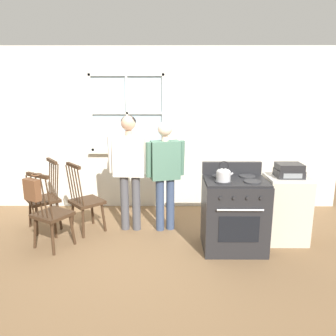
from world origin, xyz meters
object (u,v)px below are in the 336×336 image
object	(u,v)px
person_teen_center	(165,166)
side_counter	(285,209)
stove	(234,213)
stereo	(289,170)
chair_center_cluster	(45,199)
kettle	(224,174)
chair_by_window	(51,214)
chair_near_wall	(85,201)
person_elderly_left	(129,162)
potted_plant	(142,148)
handbag	(32,189)

from	to	relation	value
person_teen_center	side_counter	distance (m)	1.73
person_teen_center	stove	distance (m)	1.16
stove	stereo	xyz separation A→B (m)	(0.74, 0.21, 0.51)
chair_center_cluster	side_counter	distance (m)	3.41
kettle	side_counter	world-z (taller)	kettle
chair_center_cluster	person_teen_center	xyz separation A→B (m)	(1.77, -0.05, 0.51)
chair_by_window	chair_near_wall	size ratio (longest dim) A/B	1.00
chair_by_window	chair_near_wall	world-z (taller)	same
chair_near_wall	person_elderly_left	bearing A→B (deg)	-124.87
chair_center_cluster	stove	size ratio (longest dim) A/B	0.95
chair_center_cluster	potted_plant	xyz separation A→B (m)	(1.37, 0.89, 0.60)
person_elderly_left	handbag	xyz separation A→B (m)	(-1.08, -0.77, -0.17)
stove	chair_by_window	bearing A→B (deg)	179.91
person_teen_center	side_counter	size ratio (longest dim) A/B	1.76
chair_center_cluster	person_elderly_left	bearing A→B (deg)	50.74
person_elderly_left	kettle	xyz separation A→B (m)	(1.22, -0.71, 0.00)
chair_by_window	potted_plant	xyz separation A→B (m)	(1.06, 1.50, 0.60)
potted_plant	handbag	bearing A→B (deg)	-124.67
stove	kettle	xyz separation A→B (m)	(-0.17, -0.13, 0.55)
chair_by_window	handbag	bearing A→B (deg)	90.00
chair_by_window	stove	xyz separation A→B (m)	(2.35, -0.00, 0.02)
chair_near_wall	side_counter	distance (m)	2.78
person_teen_center	side_counter	bearing A→B (deg)	-26.64
potted_plant	side_counter	bearing A→B (deg)	-32.26
chair_center_cluster	person_elderly_left	size ratio (longest dim) A/B	0.61
person_elderly_left	chair_near_wall	bearing A→B (deg)	-169.86
chair_near_wall	person_elderly_left	world-z (taller)	person_elderly_left
chair_center_cluster	stereo	xyz separation A→B (m)	(3.39, -0.41, 0.54)
person_teen_center	handbag	size ratio (longest dim) A/B	5.16
person_teen_center	handbag	world-z (taller)	person_teen_center
chair_near_wall	stove	size ratio (longest dim) A/B	0.95
chair_near_wall	person_elderly_left	size ratio (longest dim) A/B	0.61
kettle	handbag	distance (m)	2.30
chair_center_cluster	side_counter	xyz separation A→B (m)	(3.39, -0.39, -0.00)
chair_near_wall	stereo	distance (m)	2.83
chair_by_window	side_counter	size ratio (longest dim) A/B	1.14
side_counter	stereo	size ratio (longest dim) A/B	2.65
person_elderly_left	chair_center_cluster	bearing A→B (deg)	-177.99
chair_center_cluster	side_counter	bearing A→B (deg)	46.14
person_teen_center	stereo	bearing A→B (deg)	-27.34
kettle	handbag	size ratio (longest dim) A/B	0.80
chair_by_window	handbag	size ratio (longest dim) A/B	3.34
chair_near_wall	kettle	bearing A→B (deg)	-150.01
chair_by_window	stereo	bearing A→B (deg)	-145.13
stove	stereo	world-z (taller)	stove
chair_by_window	person_elderly_left	distance (m)	1.25
chair_near_wall	person_teen_center	distance (m)	1.25
chair_near_wall	stove	xyz separation A→B (m)	(2.03, -0.51, 0.02)
handbag	stereo	distance (m)	3.23
chair_center_cluster	handbag	bearing A→B (deg)	-24.26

